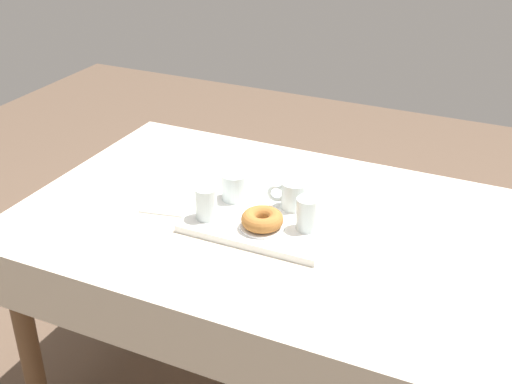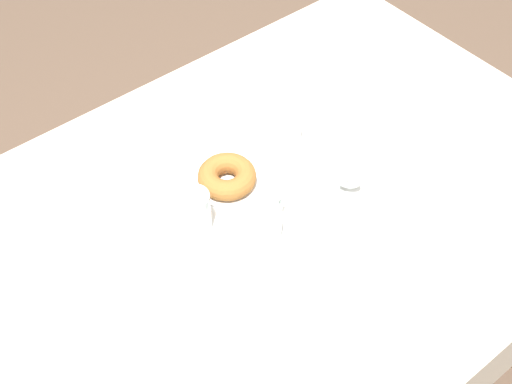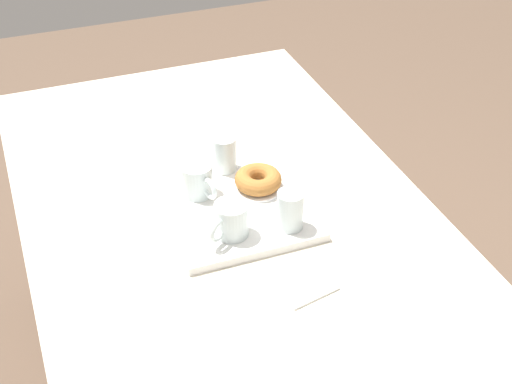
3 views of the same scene
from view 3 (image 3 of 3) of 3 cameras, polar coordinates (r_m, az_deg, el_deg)
name	(u,v)px [view 3 (image 3 of 3)]	position (r m, az deg, el deg)	size (l,w,h in m)	color
dining_table	(222,229)	(1.87, -2.63, -2.87)	(1.50, 0.96, 0.76)	beige
serving_tray	(231,203)	(1.79, -1.92, -0.86)	(0.41, 0.34, 0.02)	white
tea_mug_left	(231,221)	(1.65, -1.96, -2.24)	(0.09, 0.11, 0.08)	silver
tea_mug_right	(197,181)	(1.78, -4.56, 0.87)	(0.12, 0.08, 0.08)	silver
water_glass_near	(224,155)	(1.87, -2.46, 2.85)	(0.06, 0.06, 0.09)	silver
water_glass_far	(290,212)	(1.67, 2.66, -1.55)	(0.06, 0.06, 0.09)	silver
donut_plate_left	(258,188)	(1.81, 0.17, 0.35)	(0.12, 0.12, 0.01)	white
sugar_donut_left	(258,179)	(1.80, 0.17, 0.98)	(0.12, 0.12, 0.04)	#A3662D
paper_napkin	(299,280)	(1.59, 3.34, -6.84)	(0.13, 0.12, 0.01)	white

